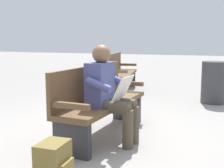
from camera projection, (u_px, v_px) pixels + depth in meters
ground_plane at (105, 135)px, 3.90m from camera, size 40.00×40.00×0.00m
bench_near at (99, 100)px, 3.86m from camera, size 1.82×0.55×0.90m
person_seated at (109, 91)px, 3.54m from camera, size 0.58×0.58×1.18m
backpack at (54, 163)px, 2.59m from camera, size 0.31×0.28×0.36m
bench_far at (120, 72)px, 7.11m from camera, size 1.86×0.81×0.90m
trash_bin at (214, 82)px, 5.80m from camera, size 0.47×0.47×0.81m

